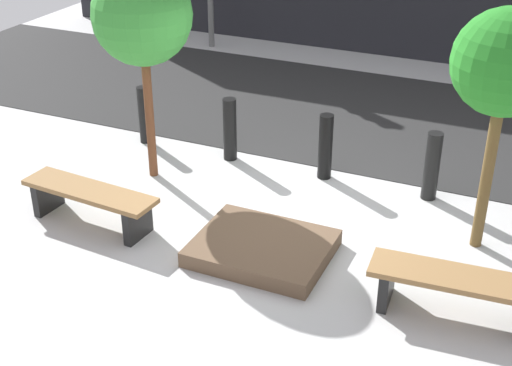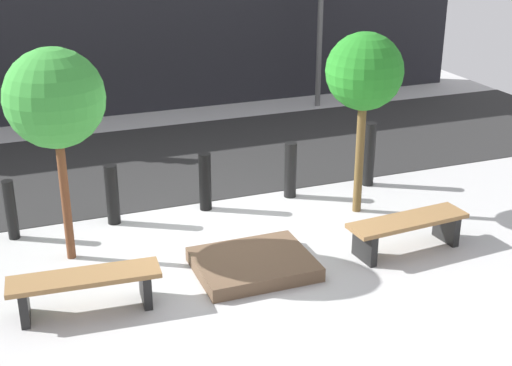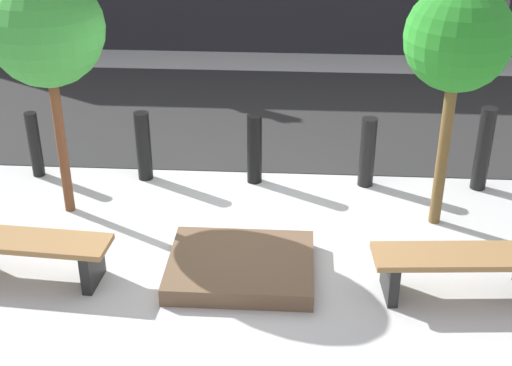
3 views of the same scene
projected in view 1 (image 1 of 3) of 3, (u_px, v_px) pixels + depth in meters
The scene contains 11 objects.
ground_plane at pixel (289, 221), 8.69m from camera, with size 18.00×18.00×0.00m, color #B6B6B6.
road_strip at pixel (371, 117), 11.61m from camera, with size 18.00×4.17×0.01m, color #282828.
bench_left at pixel (90, 199), 8.49m from camera, with size 1.77×0.57×0.47m.
bench_right at pixel (457, 287), 6.93m from camera, with size 1.74×0.59×0.47m.
planter_bed at pixel (262, 248), 7.99m from camera, with size 1.49×1.20×0.18m, color brown.
tree_behind_left_bench at pixel (142, 17), 8.76m from camera, with size 1.26×1.26×2.84m.
tree_behind_right_bench at pixel (506, 65), 7.22m from camera, with size 1.13×1.13×2.75m.
bollard_far_left at pixel (144, 115), 10.55m from camera, with size 0.16×0.16×0.87m, color black.
bollard_left at pixel (230, 129), 10.02m from camera, with size 0.19×0.19×0.91m, color black.
bollard_center at pixel (325, 147), 9.51m from camera, with size 0.19×0.19×0.91m, color black.
bollard_right at pixel (432, 166), 9.00m from camera, with size 0.20×0.20×0.91m, color black.
Camera 1 is at (2.68, -6.98, 4.48)m, focal length 50.00 mm.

